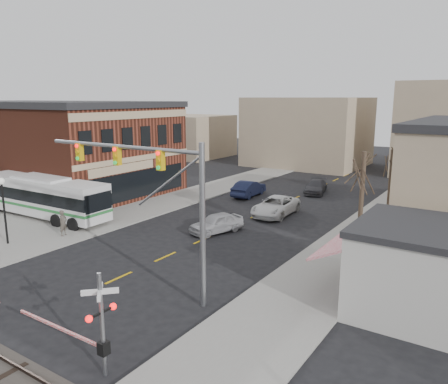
% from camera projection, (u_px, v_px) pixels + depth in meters
% --- Properties ---
extents(ground, '(160.00, 160.00, 0.00)m').
position_uv_depth(ground, '(90.00, 291.00, 23.03)').
color(ground, black).
rests_on(ground, ground).
extents(sidewalk_west, '(5.00, 60.00, 0.12)m').
position_uv_depth(sidewalk_west, '(185.00, 197.00, 44.45)').
color(sidewalk_west, gray).
rests_on(sidewalk_west, ground).
extents(sidewalk_east, '(5.00, 60.00, 0.12)m').
position_uv_depth(sidewalk_east, '(375.00, 227.00, 34.23)').
color(sidewalk_east, gray).
rests_on(sidewalk_east, ground).
extents(brick_building, '(30.40, 15.40, 9.60)m').
position_uv_depth(brick_building, '(41.00, 144.00, 49.58)').
color(brick_building, '#602A1B').
rests_on(brick_building, ground).
extents(awning_shop, '(9.74, 6.20, 4.30)m').
position_uv_depth(awning_shop, '(448.00, 274.00, 19.70)').
color(awning_shop, beige).
rests_on(awning_shop, ground).
extents(tree_east_a, '(0.28, 0.28, 6.75)m').
position_uv_depth(tree_east_a, '(361.00, 207.00, 26.44)').
color(tree_east_a, '#382B21').
rests_on(tree_east_a, sidewalk_east).
extents(tree_east_b, '(0.28, 0.28, 6.30)m').
position_uv_depth(tree_east_b, '(389.00, 193.00, 31.22)').
color(tree_east_b, '#382B21').
rests_on(tree_east_b, sidewalk_east).
extents(tree_east_c, '(0.28, 0.28, 7.20)m').
position_uv_depth(tree_east_c, '(415.00, 172.00, 37.55)').
color(tree_east_c, '#382B21').
rests_on(tree_east_c, sidewalk_east).
extents(transit_bus, '(13.20, 3.33, 3.37)m').
position_uv_depth(transit_bus, '(44.00, 196.00, 36.64)').
color(transit_bus, silver).
rests_on(transit_bus, ground).
extents(traffic_signal_mast, '(10.71, 0.30, 8.00)m').
position_uv_depth(traffic_signal_mast, '(155.00, 184.00, 21.72)').
color(traffic_signal_mast, gray).
rests_on(traffic_signal_mast, ground).
extents(rr_crossing_east, '(5.60, 1.36, 4.00)m').
position_uv_depth(rr_crossing_east, '(94.00, 323.00, 15.85)').
color(rr_crossing_east, gray).
rests_on(rr_crossing_east, ground).
extents(street_lamp, '(0.44, 0.44, 4.60)m').
position_uv_depth(street_lamp, '(3.00, 197.00, 29.44)').
color(street_lamp, black).
rests_on(street_lamp, sidewalk_west).
extents(car_a, '(3.09, 4.65, 1.47)m').
position_uv_depth(car_a, '(216.00, 223.00, 32.87)').
color(car_a, '#9FA0A4').
rests_on(car_a, ground).
extents(car_b, '(1.98, 4.99, 1.61)m').
position_uv_depth(car_b, '(249.00, 188.00, 45.04)').
color(car_b, '#1A2142').
rests_on(car_b, ground).
extents(car_c, '(2.93, 5.86, 1.59)m').
position_uv_depth(car_c, '(275.00, 206.00, 37.73)').
color(car_c, white).
rests_on(car_c, ground).
extents(car_d, '(2.92, 5.06, 1.38)m').
position_uv_depth(car_d, '(316.00, 187.00, 46.49)').
color(car_d, '#3F3E43').
rests_on(car_d, ground).
extents(pedestrian_near, '(0.60, 0.78, 1.89)m').
position_uv_depth(pedestrian_near, '(63.00, 223.00, 31.69)').
color(pedestrian_near, '#4E473E').
rests_on(pedestrian_near, sidewalk_west).
extents(pedestrian_far, '(1.08, 1.14, 1.87)m').
position_uv_depth(pedestrian_far, '(83.00, 209.00, 35.66)').
color(pedestrian_far, '#2F3753').
rests_on(pedestrian_far, sidewalk_west).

